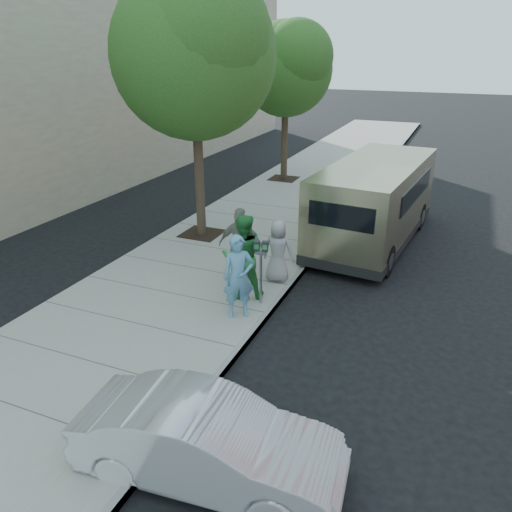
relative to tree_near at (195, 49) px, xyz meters
name	(u,v)px	position (x,y,z in m)	size (l,w,h in m)	color
ground	(236,281)	(2.25, -2.40, -5.55)	(120.00, 120.00, 0.00)	black
sidewalk	(202,272)	(1.25, -2.40, -5.47)	(5.00, 60.00, 0.15)	gray
curb_face	(289,288)	(3.69, -2.40, -5.47)	(0.12, 60.00, 0.16)	gray
tree_near	(195,49)	(0.00, 0.00, 0.00)	(4.62, 4.60, 7.53)	black
tree_far	(287,65)	(0.00, 7.60, -0.66)	(3.92, 3.80, 6.49)	black
parking_meter	(261,259)	(3.40, -3.52, -4.29)	(0.33, 0.18, 1.53)	gray
van	(375,201)	(4.97, 1.76, -4.23)	(2.84, 6.89, 2.49)	tan
sedan	(208,442)	(4.59, -8.32, -4.92)	(1.32, 3.77, 1.24)	silver
person_officer	(238,277)	(3.17, -4.22, -4.47)	(0.68, 0.44, 1.86)	#5898BB
person_green_shirt	(243,256)	(2.88, -3.34, -4.38)	(0.98, 0.77, 2.02)	#2C883C
person_gray_shirt	(278,251)	(3.33, -2.22, -4.60)	(0.78, 0.50, 1.59)	#99999B
person_striped_polo	(241,245)	(2.46, -2.54, -4.46)	(1.10, 0.46, 1.88)	gray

